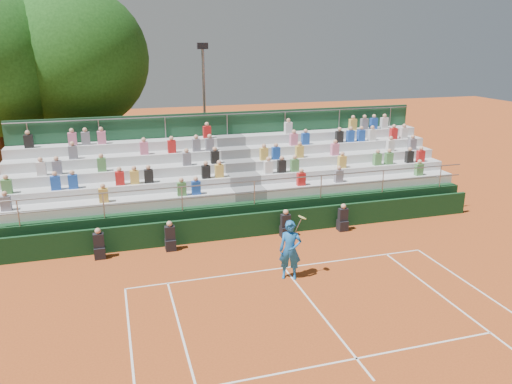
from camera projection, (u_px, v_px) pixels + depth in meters
name	position (u px, v px, depth m)	size (l,w,h in m)	color
ground	(284.00, 268.00, 17.72)	(90.00, 90.00, 0.00)	#AE4B1D
courtside_wall	(258.00, 224.00, 20.51)	(20.00, 0.15, 1.00)	black
line_officials	(229.00, 232.00, 19.74)	(10.28, 0.40, 1.19)	black
grandstand	(238.00, 189.00, 23.31)	(20.00, 5.20, 4.40)	black
tennis_player	(290.00, 250.00, 16.70)	(0.97, 0.75, 2.22)	#1760B0
tree_east	(78.00, 59.00, 25.38)	(7.16, 7.16, 10.43)	#372414
floodlight_mast	(204.00, 99.00, 28.70)	(0.60, 0.25, 7.60)	gray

